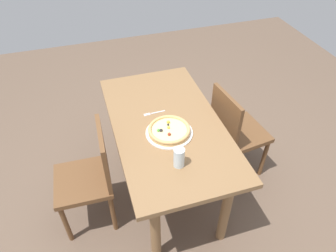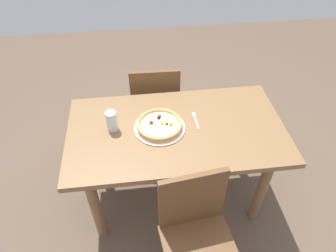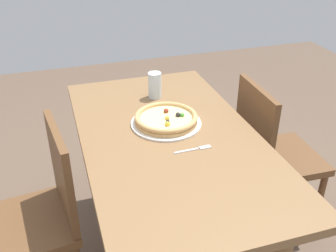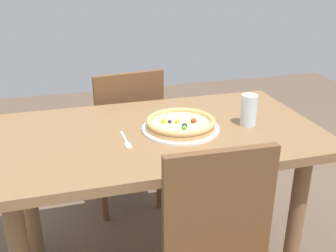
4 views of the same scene
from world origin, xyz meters
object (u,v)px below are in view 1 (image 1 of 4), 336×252
object	(u,v)px
dining_table	(167,135)
chair_near	(235,131)
chair_far	(91,175)
fork	(153,113)
pizza	(169,130)
drinking_glass	(179,157)
plate	(169,133)

from	to	relation	value
dining_table	chair_near	size ratio (longest dim) A/B	1.60
chair_far	fork	distance (m)	0.64
dining_table	pizza	world-z (taller)	pizza
drinking_glass	fork	bearing A→B (deg)	2.57
pizza	drinking_glass	world-z (taller)	drinking_glass
plate	pizza	bearing A→B (deg)	66.01
pizza	drinking_glass	size ratio (longest dim) A/B	2.14
pizza	chair_far	bearing A→B (deg)	88.26
chair_near	fork	bearing A→B (deg)	-105.95
plate	pizza	size ratio (longest dim) A/B	1.12
chair_near	plate	bearing A→B (deg)	-84.23
plate	chair_far	bearing A→B (deg)	88.25
chair_far	fork	size ratio (longest dim) A/B	5.30
chair_far	fork	world-z (taller)	chair_far
chair_near	plate	xyz separation A→B (m)	(-0.14, 0.62, 0.27)
plate	chair_near	bearing A→B (deg)	-77.11
chair_near	fork	world-z (taller)	chair_near
chair_near	fork	distance (m)	0.73
pizza	fork	world-z (taller)	pizza
dining_table	chair_far	distance (m)	0.63
fork	drinking_glass	world-z (taller)	drinking_glass
chair_far	plate	size ratio (longest dim) A/B	2.66
chair_far	plate	bearing A→B (deg)	-89.77
chair_far	pizza	distance (m)	0.66
dining_table	drinking_glass	size ratio (longest dim) A/B	10.13
dining_table	chair_far	xyz separation A→B (m)	(-0.09, 0.60, -0.15)
dining_table	plate	world-z (taller)	plate
chair_far	plate	distance (m)	0.65
chair_near	pizza	distance (m)	0.70
chair_far	pizza	bearing A→B (deg)	-89.76
pizza	fork	bearing A→B (deg)	12.50
plate	fork	bearing A→B (deg)	12.57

